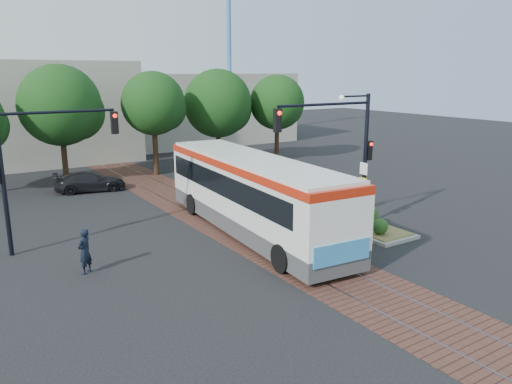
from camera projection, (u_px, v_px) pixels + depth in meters
ground at (264, 240)px, 21.77m from camera, size 120.00×120.00×0.00m
trackbed at (219, 218)px, 25.03m from camera, size 3.60×40.00×0.02m
tree_row at (147, 106)px, 34.67m from camera, size 26.40×5.60×7.67m
warehouses at (78, 111)px, 44.04m from camera, size 40.00×13.00×8.00m
crane at (229, 38)px, 56.47m from camera, size 8.00×0.50×18.00m
city_bus at (252, 191)px, 22.43m from camera, size 3.73×13.16×3.47m
traffic_island at (359, 221)px, 23.51m from camera, size 2.20×5.20×1.13m
signal_pole_main at (346, 141)px, 22.18m from camera, size 5.49×0.46×6.00m
signal_pole_left at (32, 157)px, 19.70m from camera, size 4.99×0.34×6.00m
officer at (85, 251)px, 18.03m from camera, size 0.73×0.69×1.68m
parked_car at (90, 181)px, 30.59m from camera, size 4.44×2.47×1.22m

